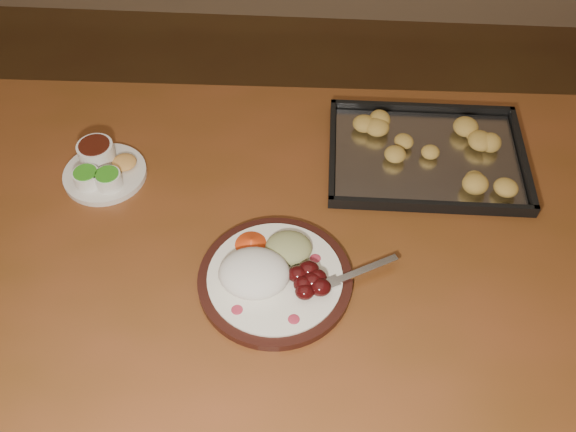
{
  "coord_description": "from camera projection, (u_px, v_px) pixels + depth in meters",
  "views": [
    {
      "loc": [
        0.35,
        -0.68,
        1.73
      ],
      "look_at": [
        0.3,
        0.13,
        0.77
      ],
      "focal_mm": 40.0,
      "sensor_mm": 36.0,
      "label": 1
    }
  ],
  "objects": [
    {
      "name": "ground",
      "position": [
        178.0,
        423.0,
        1.78
      ],
      "size": [
        4.0,
        4.0,
        0.0
      ],
      "primitive_type": "plane",
      "color": "brown",
      "rests_on": "ground"
    },
    {
      "name": "dining_table",
      "position": [
        259.0,
        262.0,
        1.33
      ],
      "size": [
        1.52,
        0.93,
        0.75
      ],
      "rotation": [
        0.0,
        0.0,
        0.02
      ],
      "color": "brown",
      "rests_on": "ground"
    },
    {
      "name": "condiment_saucer",
      "position": [
        102.0,
        168.0,
        1.34
      ],
      "size": [
        0.17,
        0.17,
        0.06
      ],
      "rotation": [
        0.0,
        0.0,
        0.27
      ],
      "color": "silver",
      "rests_on": "dining_table"
    },
    {
      "name": "dinner_plate",
      "position": [
        272.0,
        274.0,
        1.16
      ],
      "size": [
        0.37,
        0.28,
        0.07
      ],
      "rotation": [
        0.0,
        0.0,
        0.03
      ],
      "color": "black",
      "rests_on": "dining_table"
    },
    {
      "name": "baking_tray",
      "position": [
        426.0,
        154.0,
        1.37
      ],
      "size": [
        0.42,
        0.31,
        0.04
      ],
      "rotation": [
        0.0,
        0.0,
        0.0
      ],
      "color": "black",
      "rests_on": "dining_table"
    }
  ]
}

